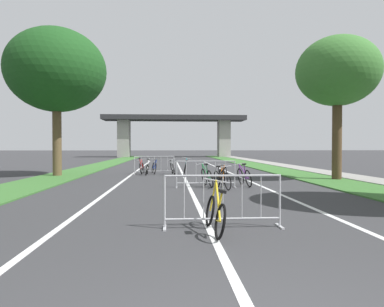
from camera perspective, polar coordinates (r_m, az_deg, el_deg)
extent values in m
cube|color=#386B2D|center=(27.94, -15.76, -2.13)|extent=(2.45, 61.26, 0.05)
cube|color=#386B2D|center=(28.30, 11.24, -2.07)|extent=(2.45, 61.26, 0.05)
cube|color=gray|center=(28.91, 15.23, -1.99)|extent=(1.72, 61.26, 0.08)
cube|color=silver|center=(20.03, -1.57, -3.43)|extent=(0.14, 35.44, 0.01)
cube|color=silver|center=(20.35, 6.73, -3.36)|extent=(0.14, 35.44, 0.01)
cube|color=silver|center=(20.13, -9.97, -3.42)|extent=(0.14, 35.44, 0.01)
cube|color=#2D2D30|center=(53.05, -2.96, 5.92)|extent=(21.77, 4.39, 0.71)
cube|color=#9E9B93|center=(53.33, -11.29, 2.44)|extent=(1.76, 2.40, 5.67)
cube|color=#9E9B93|center=(53.55, 5.34, 2.45)|extent=(1.76, 2.40, 5.67)
cylinder|color=brown|center=(19.79, -21.62, 1.85)|extent=(0.47, 0.47, 3.74)
ellipsoid|color=#194719|center=(20.21, -21.70, 12.79)|extent=(5.24, 5.24, 4.46)
cylinder|color=#4C3823|center=(17.76, 23.06, 1.94)|extent=(0.45, 0.45, 3.75)
ellipsoid|color=#38702D|center=(18.12, 23.14, 12.54)|extent=(3.89, 3.89, 3.31)
cylinder|color=#ADADB2|center=(6.72, -4.60, -8.05)|extent=(0.04, 0.04, 1.05)
cube|color=#ADADB2|center=(6.82, -4.59, -12.28)|extent=(0.06, 0.44, 0.03)
cylinder|color=#ADADB2|center=(7.06, 14.45, -7.64)|extent=(0.04, 0.04, 1.05)
cube|color=#ADADB2|center=(7.15, 14.43, -11.69)|extent=(0.06, 0.44, 0.03)
cylinder|color=#ADADB2|center=(6.73, 5.17, -3.70)|extent=(2.28, 0.05, 0.04)
cylinder|color=#ADADB2|center=(6.86, 5.16, -10.80)|extent=(2.28, 0.05, 0.04)
cylinder|color=#ADADB2|center=(6.71, -1.32, -7.28)|extent=(0.02, 0.02, 0.87)
cylinder|color=#ADADB2|center=(6.74, 1.94, -7.25)|extent=(0.02, 0.02, 0.87)
cylinder|color=#ADADB2|center=(6.78, 5.17, -7.20)|extent=(0.02, 0.02, 0.87)
cylinder|color=#ADADB2|center=(6.85, 8.34, -7.12)|extent=(0.02, 0.02, 0.87)
cylinder|color=#ADADB2|center=(6.94, 11.44, -7.03)|extent=(0.02, 0.02, 0.87)
cylinder|color=#ADADB2|center=(13.33, -2.60, -3.48)|extent=(0.04, 0.04, 1.05)
cube|color=#ADADB2|center=(13.38, -2.59, -5.66)|extent=(0.07, 0.44, 0.03)
cylinder|color=#ADADB2|center=(13.52, 7.14, -3.42)|extent=(0.04, 0.04, 1.05)
cube|color=#ADADB2|center=(13.57, 7.14, -5.57)|extent=(0.07, 0.44, 0.03)
cylinder|color=#ADADB2|center=(13.35, 2.31, -1.30)|extent=(2.28, 0.09, 0.04)
cylinder|color=#ADADB2|center=(13.41, 2.31, -4.93)|extent=(2.28, 0.09, 0.04)
cylinder|color=#ADADB2|center=(13.33, -0.96, -3.09)|extent=(0.02, 0.02, 0.87)
cylinder|color=#ADADB2|center=(13.34, 0.68, -3.09)|extent=(0.02, 0.02, 0.87)
cylinder|color=#ADADB2|center=(13.37, 2.31, -3.08)|extent=(0.02, 0.02, 0.87)
cylinder|color=#ADADB2|center=(13.41, 3.93, -3.07)|extent=(0.02, 0.02, 0.87)
cylinder|color=#ADADB2|center=(13.46, 5.54, -3.06)|extent=(0.02, 0.02, 0.87)
cylinder|color=#ADADB2|center=(19.95, -9.59, -1.96)|extent=(0.04, 0.04, 1.05)
cube|color=#ADADB2|center=(19.99, -9.58, -3.42)|extent=(0.09, 0.44, 0.03)
cylinder|color=#ADADB2|center=(19.99, -3.03, -1.94)|extent=(0.04, 0.04, 1.05)
cube|color=#ADADB2|center=(20.02, -3.03, -3.40)|extent=(0.09, 0.44, 0.03)
cylinder|color=#ADADB2|center=(19.92, -6.31, -0.50)|extent=(2.28, 0.18, 0.04)
cylinder|color=#ADADB2|center=(19.96, -6.30, -2.94)|extent=(2.28, 0.18, 0.04)
cylinder|color=#ADADB2|center=(19.94, -8.50, -1.70)|extent=(0.02, 0.02, 0.87)
cylinder|color=#ADADB2|center=(19.93, -7.40, -1.70)|extent=(0.02, 0.02, 0.87)
cylinder|color=#ADADB2|center=(19.93, -6.31, -1.70)|extent=(0.02, 0.02, 0.87)
cylinder|color=#ADADB2|center=(19.94, -5.21, -1.69)|extent=(0.02, 0.02, 0.87)
cylinder|color=#ADADB2|center=(19.96, -4.12, -1.69)|extent=(0.02, 0.02, 0.87)
torus|color=black|center=(20.97, -6.54, -2.36)|extent=(0.25, 0.66, 0.64)
torus|color=black|center=(19.95, -6.17, -2.54)|extent=(0.25, 0.66, 0.64)
cylinder|color=#1E389E|center=(20.48, -6.25, -1.70)|extent=(0.29, 0.98, 0.57)
cylinder|color=#1E389E|center=(20.67, -6.34, -1.79)|extent=(0.12, 0.14, 0.55)
cylinder|color=#1E389E|center=(20.81, -6.49, -2.45)|extent=(0.08, 0.33, 0.08)
cylinder|color=#1E389E|center=(19.97, -6.07, -1.77)|extent=(0.12, 0.11, 0.54)
cube|color=black|center=(20.70, -6.24, -1.03)|extent=(0.15, 0.25, 0.06)
cylinder|color=#99999E|center=(19.99, -5.96, -1.01)|extent=(0.43, 0.10, 0.09)
torus|color=black|center=(13.27, 3.08, -4.27)|extent=(0.26, 0.71, 0.69)
torus|color=black|center=(14.25, 2.03, -3.90)|extent=(0.26, 0.71, 0.69)
cylinder|color=#1E7238|center=(13.70, 2.36, -2.96)|extent=(0.27, 0.97, 0.58)
cylinder|color=#1E7238|center=(13.51, 2.58, -3.09)|extent=(0.15, 0.14, 0.62)
cylinder|color=#1E7238|center=(13.43, 2.92, -4.32)|extent=(0.06, 0.33, 0.08)
cylinder|color=#1E7238|center=(14.19, 1.86, -2.81)|extent=(0.13, 0.11, 0.55)
cube|color=black|center=(13.45, 2.39, -1.80)|extent=(0.14, 0.25, 0.07)
cylinder|color=#99999E|center=(14.14, 1.70, -1.72)|extent=(0.49, 0.10, 0.11)
torus|color=black|center=(13.61, 4.18, -4.25)|extent=(0.24, 0.64, 0.64)
torus|color=black|center=(12.63, 5.96, -4.68)|extent=(0.24, 0.64, 0.64)
cylinder|color=black|center=(13.11, 4.90, -3.27)|extent=(0.23, 1.03, 0.58)
cylinder|color=black|center=(13.30, 4.58, -3.40)|extent=(0.12, 0.11, 0.56)
cylinder|color=black|center=(13.46, 4.46, -4.42)|extent=(0.11, 0.34, 0.08)
cylinder|color=black|center=(12.62, 5.81, -3.44)|extent=(0.10, 0.08, 0.55)
cube|color=black|center=(13.31, 4.42, -2.20)|extent=(0.16, 0.26, 0.06)
cylinder|color=#99999E|center=(12.61, 5.66, -2.20)|extent=(0.44, 0.13, 0.07)
torus|color=black|center=(19.91, -3.42, -2.51)|extent=(0.22, 0.68, 0.66)
torus|color=black|center=(18.82, -3.10, -2.72)|extent=(0.22, 0.68, 0.66)
cylinder|color=#B7B7BC|center=(19.37, -3.42, -1.79)|extent=(0.04, 1.06, 0.59)
cylinder|color=#B7B7BC|center=(19.58, -3.45, -1.94)|extent=(0.15, 0.12, 0.54)
cylinder|color=#B7B7BC|center=(19.73, -3.36, -2.62)|extent=(0.07, 0.35, 0.08)
cylinder|color=#B7B7BC|center=(18.83, -3.26, -1.87)|extent=(0.15, 0.08, 0.56)
cube|color=black|center=(19.60, -3.60, -1.16)|extent=(0.13, 0.25, 0.07)
cylinder|color=#99999E|center=(18.83, -3.42, -1.02)|extent=(0.45, 0.07, 0.11)
torus|color=black|center=(19.07, -7.58, -2.70)|extent=(0.14, 0.65, 0.65)
torus|color=black|center=(20.05, -7.38, -2.52)|extent=(0.14, 0.65, 0.65)
cylinder|color=silver|center=(19.51, -7.37, -1.74)|extent=(0.13, 0.95, 0.63)
cylinder|color=silver|center=(19.33, -7.42, -1.87)|extent=(0.14, 0.12, 0.63)
cylinder|color=silver|center=(19.23, -7.56, -2.75)|extent=(0.03, 0.32, 0.08)
cylinder|color=silver|center=(20.00, -7.27, -1.67)|extent=(0.13, 0.09, 0.60)
cube|color=black|center=(19.28, -7.30, -0.96)|extent=(0.11, 0.24, 0.06)
cylinder|color=#99999E|center=(19.96, -7.16, -0.82)|extent=(0.42, 0.03, 0.09)
torus|color=black|center=(5.97, 4.72, -11.28)|extent=(0.19, 0.64, 0.63)
torus|color=black|center=(6.94, 3.05, -9.53)|extent=(0.19, 0.64, 0.63)
cylinder|color=gold|center=(6.39, 4.36, -7.69)|extent=(0.10, 0.98, 0.64)
cylinder|color=gold|center=(6.21, 4.56, -8.71)|extent=(0.15, 0.11, 0.54)
cylinder|color=gold|center=(6.13, 4.38, -11.17)|extent=(0.05, 0.33, 0.07)
cylinder|color=gold|center=(6.87, 3.55, -7.06)|extent=(0.15, 0.09, 0.61)
cube|color=black|center=(6.15, 5.08, -6.29)|extent=(0.12, 0.25, 0.07)
cylinder|color=#99999E|center=(6.82, 4.04, -4.55)|extent=(0.47, 0.05, 0.11)
torus|color=black|center=(18.88, -1.20, -2.71)|extent=(0.21, 0.67, 0.66)
torus|color=black|center=(19.96, -1.21, -2.50)|extent=(0.21, 0.67, 0.66)
cylinder|color=#197A7F|center=(19.38, -1.02, -1.73)|extent=(0.21, 1.06, 0.63)
cylinder|color=#197A7F|center=(19.17, -1.06, -1.98)|extent=(0.16, 0.13, 0.55)
cylinder|color=#197A7F|center=(19.05, -1.21, -2.75)|extent=(0.03, 0.35, 0.08)
cylinder|color=#197A7F|center=(19.92, -1.03, -1.65)|extent=(0.16, 0.10, 0.60)
cube|color=black|center=(19.12, -0.90, -1.17)|extent=(0.12, 0.24, 0.07)
cylinder|color=#99999E|center=(19.89, -0.86, -0.79)|extent=(0.55, 0.05, 0.14)
torus|color=black|center=(19.94, -8.55, -2.55)|extent=(0.19, 0.65, 0.64)
torus|color=black|center=(20.98, -8.18, -2.36)|extent=(0.19, 0.65, 0.64)
cylinder|color=red|center=(20.43, -8.50, -1.75)|extent=(0.09, 1.03, 0.54)
cylinder|color=red|center=(20.23, -8.59, -1.74)|extent=(0.17, 0.12, 0.64)
cylinder|color=red|center=(20.11, -8.47, -2.58)|extent=(0.05, 0.34, 0.08)
cylinder|color=red|center=(20.95, -8.32, -1.68)|extent=(0.14, 0.09, 0.51)
cube|color=black|center=(20.18, -8.77, -0.85)|extent=(0.12, 0.24, 0.07)
cylinder|color=#99999E|center=(20.92, -8.46, -1.00)|extent=(0.54, 0.05, 0.13)
torus|color=black|center=(14.50, 4.69, -3.88)|extent=(0.12, 0.67, 0.67)
torus|color=black|center=(13.56, 5.24, -4.22)|extent=(0.12, 0.67, 0.67)
cylinder|color=orange|center=(14.04, 5.05, -2.94)|extent=(0.08, 0.92, 0.57)
cylinder|color=orange|center=(14.22, 4.93, -3.04)|extent=(0.10, 0.12, 0.57)
cylinder|color=orange|center=(14.35, 4.77, -4.03)|extent=(0.04, 0.31, 0.08)
cylinder|color=orange|center=(13.57, 5.33, -3.09)|extent=(0.10, 0.09, 0.54)
cube|color=black|center=(14.23, 5.02, -1.90)|extent=(0.11, 0.24, 0.06)
cylinder|color=#99999E|center=(13.58, 5.42, -1.95)|extent=(0.54, 0.03, 0.08)
torus|color=black|center=(13.62, 9.39, -4.14)|extent=(0.24, 0.71, 0.70)
torus|color=black|center=(14.55, 8.10, -3.80)|extent=(0.24, 0.71, 0.70)
cylinder|color=#662884|center=(14.03, 8.59, -2.92)|extent=(0.23, 0.95, 0.56)
cylinder|color=#662884|center=(13.85, 8.84, -3.01)|extent=(0.14, 0.13, 0.61)
cylinder|color=#662884|center=(13.77, 9.19, -4.19)|extent=(0.05, 0.32, 0.08)
cylinder|color=#662884|center=(14.49, 7.97, -2.78)|extent=(0.13, 0.10, 0.53)
cube|color=black|center=(13.78, 8.69, -1.76)|extent=(0.13, 0.25, 0.07)
cylinder|color=#99999E|center=(14.44, 7.84, -1.76)|extent=(0.47, 0.08, 0.11)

